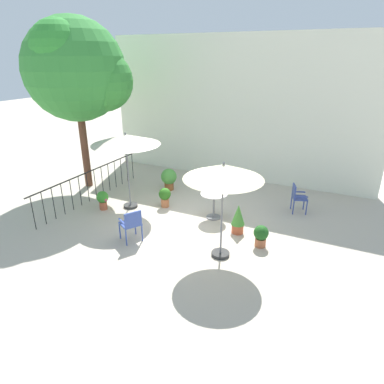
{
  "coord_description": "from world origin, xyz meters",
  "views": [
    {
      "loc": [
        4.04,
        -7.89,
        4.5
      ],
      "look_at": [
        0.0,
        0.5,
        0.7
      ],
      "focal_mm": 31.37,
      "sensor_mm": 36.0,
      "label": 1
    }
  ],
  "objects_px": {
    "patio_chair_0": "(131,223)",
    "patio_umbrella_1": "(126,140)",
    "patio_chair_1": "(297,196)",
    "potted_plant_3": "(165,196)",
    "potted_plant_4": "(238,218)",
    "patio_umbrella_0": "(223,173)",
    "cafe_table_0": "(214,201)",
    "potted_plant_2": "(103,199)",
    "potted_plant_0": "(261,235)",
    "shade_tree": "(77,69)",
    "potted_plant_1": "(169,178)"
  },
  "relations": [
    {
      "from": "cafe_table_0",
      "to": "patio_umbrella_1",
      "type": "bearing_deg",
      "value": -170.56
    },
    {
      "from": "potted_plant_0",
      "to": "potted_plant_1",
      "type": "xyz_separation_m",
      "value": [
        -4.0,
        2.39,
        0.13
      ]
    },
    {
      "from": "cafe_table_0",
      "to": "potted_plant_2",
      "type": "bearing_deg",
      "value": -164.03
    },
    {
      "from": "patio_umbrella_0",
      "to": "patio_umbrella_1",
      "type": "distance_m",
      "value": 3.87
    },
    {
      "from": "patio_chair_1",
      "to": "potted_plant_3",
      "type": "height_order",
      "value": "patio_chair_1"
    },
    {
      "from": "patio_chair_0",
      "to": "potted_plant_2",
      "type": "bearing_deg",
      "value": 148.07
    },
    {
      "from": "cafe_table_0",
      "to": "potted_plant_3",
      "type": "bearing_deg",
      "value": 178.24
    },
    {
      "from": "patio_umbrella_0",
      "to": "potted_plant_3",
      "type": "height_order",
      "value": "patio_umbrella_0"
    },
    {
      "from": "patio_chair_1",
      "to": "potted_plant_3",
      "type": "xyz_separation_m",
      "value": [
        -3.84,
        -1.43,
        -0.16
      ]
    },
    {
      "from": "cafe_table_0",
      "to": "patio_chair_1",
      "type": "relative_size",
      "value": 0.89
    },
    {
      "from": "potted_plant_0",
      "to": "potted_plant_4",
      "type": "distance_m",
      "value": 0.86
    },
    {
      "from": "potted_plant_0",
      "to": "potted_plant_4",
      "type": "relative_size",
      "value": 0.69
    },
    {
      "from": "patio_umbrella_1",
      "to": "patio_chair_1",
      "type": "distance_m",
      "value": 5.45
    },
    {
      "from": "patio_umbrella_0",
      "to": "potted_plant_0",
      "type": "distance_m",
      "value": 2.12
    },
    {
      "from": "patio_umbrella_0",
      "to": "cafe_table_0",
      "type": "relative_size",
      "value": 3.0
    },
    {
      "from": "cafe_table_0",
      "to": "potted_plant_2",
      "type": "height_order",
      "value": "cafe_table_0"
    },
    {
      "from": "patio_umbrella_1",
      "to": "patio_chair_1",
      "type": "relative_size",
      "value": 2.72
    },
    {
      "from": "potted_plant_0",
      "to": "potted_plant_2",
      "type": "relative_size",
      "value": 0.95
    },
    {
      "from": "potted_plant_2",
      "to": "potted_plant_3",
      "type": "bearing_deg",
      "value": 31.46
    },
    {
      "from": "shade_tree",
      "to": "potted_plant_2",
      "type": "xyz_separation_m",
      "value": [
        1.79,
        -1.47,
        -3.73
      ]
    },
    {
      "from": "patio_umbrella_1",
      "to": "potted_plant_0",
      "type": "distance_m",
      "value": 4.78
    },
    {
      "from": "shade_tree",
      "to": "cafe_table_0",
      "type": "relative_size",
      "value": 7.24
    },
    {
      "from": "shade_tree",
      "to": "patio_umbrella_1",
      "type": "distance_m",
      "value": 3.25
    },
    {
      "from": "patio_umbrella_1",
      "to": "patio_chair_1",
      "type": "height_order",
      "value": "patio_umbrella_1"
    },
    {
      "from": "shade_tree",
      "to": "potted_plant_1",
      "type": "xyz_separation_m",
      "value": [
        2.83,
        0.9,
        -3.63
      ]
    },
    {
      "from": "patio_chair_0",
      "to": "potted_plant_1",
      "type": "distance_m",
      "value": 3.71
    },
    {
      "from": "patio_chair_1",
      "to": "potted_plant_1",
      "type": "relative_size",
      "value": 1.14
    },
    {
      "from": "patio_umbrella_1",
      "to": "potted_plant_4",
      "type": "height_order",
      "value": "patio_umbrella_1"
    },
    {
      "from": "potted_plant_2",
      "to": "potted_plant_4",
      "type": "relative_size",
      "value": 0.72
    },
    {
      "from": "patio_chair_0",
      "to": "patio_umbrella_1",
      "type": "bearing_deg",
      "value": 126.73
    },
    {
      "from": "potted_plant_3",
      "to": "potted_plant_4",
      "type": "height_order",
      "value": "potted_plant_4"
    },
    {
      "from": "patio_chair_1",
      "to": "potted_plant_1",
      "type": "distance_m",
      "value": 4.46
    },
    {
      "from": "patio_chair_1",
      "to": "patio_chair_0",
      "type": "bearing_deg",
      "value": -133.98
    },
    {
      "from": "patio_umbrella_1",
      "to": "cafe_table_0",
      "type": "distance_m",
      "value": 3.17
    },
    {
      "from": "cafe_table_0",
      "to": "patio_chair_0",
      "type": "xyz_separation_m",
      "value": [
        -1.39,
        -2.18,
        -0.02
      ]
    },
    {
      "from": "patio_chair_0",
      "to": "potted_plant_0",
      "type": "relative_size",
      "value": 1.54
    },
    {
      "from": "potted_plant_3",
      "to": "patio_umbrella_1",
      "type": "bearing_deg",
      "value": -153.17
    },
    {
      "from": "patio_chair_1",
      "to": "potted_plant_4",
      "type": "height_order",
      "value": "patio_chair_1"
    },
    {
      "from": "cafe_table_0",
      "to": "patio_chair_0",
      "type": "height_order",
      "value": "patio_chair_0"
    },
    {
      "from": "patio_umbrella_0",
      "to": "patio_chair_0",
      "type": "xyz_separation_m",
      "value": [
        -2.32,
        -0.36,
        -1.58
      ]
    },
    {
      "from": "patio_chair_1",
      "to": "potted_plant_4",
      "type": "distance_m",
      "value": 2.38
    },
    {
      "from": "patio_umbrella_1",
      "to": "potted_plant_4",
      "type": "xyz_separation_m",
      "value": [
        3.62,
        -0.12,
        -1.73
      ]
    },
    {
      "from": "patio_umbrella_0",
      "to": "potted_plant_4",
      "type": "xyz_separation_m",
      "value": [
        0.01,
        1.25,
        -1.67
      ]
    },
    {
      "from": "potted_plant_2",
      "to": "potted_plant_1",
      "type": "bearing_deg",
      "value": 66.29
    },
    {
      "from": "potted_plant_0",
      "to": "potted_plant_2",
      "type": "xyz_separation_m",
      "value": [
        -5.04,
        0.02,
        0.03
      ]
    },
    {
      "from": "patio_chair_0",
      "to": "potted_plant_0",
      "type": "bearing_deg",
      "value": 21.28
    },
    {
      "from": "potted_plant_1",
      "to": "potted_plant_4",
      "type": "xyz_separation_m",
      "value": [
        3.25,
        -1.98,
        -0.01
      ]
    },
    {
      "from": "patio_umbrella_0",
      "to": "patio_umbrella_1",
      "type": "bearing_deg",
      "value": 159.15
    },
    {
      "from": "cafe_table_0",
      "to": "potted_plant_4",
      "type": "distance_m",
      "value": 1.1
    },
    {
      "from": "shade_tree",
      "to": "patio_chair_0",
      "type": "height_order",
      "value": "shade_tree"
    }
  ]
}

